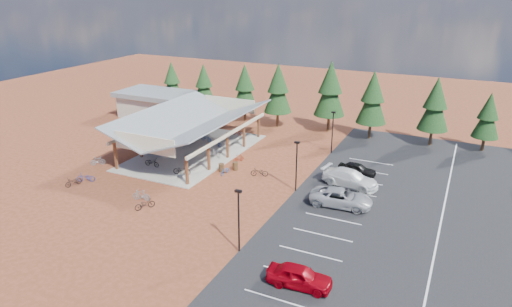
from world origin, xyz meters
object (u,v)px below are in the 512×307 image
(lamp_post_1, at_px, (296,163))
(bike_15, at_px, (239,158))
(car_4, at_px, (357,169))
(bike_10, at_px, (86,177))
(bike_pavilion, at_px, (193,122))
(bike_7, at_px, (237,132))
(bike_8, at_px, (73,182))
(bike_16, at_px, (259,172))
(bike_5, at_px, (215,153))
(bike_13, at_px, (141,195))
(bike_12, at_px, (145,204))
(bike_0, at_px, (152,162))
(car_3, at_px, (350,178))
(bike_1, at_px, (160,154))
(trash_bin_1, at_px, (235,166))
(outbuilding, at_px, (156,103))
(car_0, at_px, (299,276))
(lamp_post_2, at_px, (333,129))
(bike_9, at_px, (98,161))
(bike_2, at_px, (206,138))
(bike_6, at_px, (216,143))
(bike_4, at_px, (182,170))
(bike_3, at_px, (198,131))
(bike_14, at_px, (225,171))
(trash_bin_0, at_px, (221,167))
(lamp_post_0, at_px, (239,217))
(car_2, at_px, (341,198))

(lamp_post_1, xyz_separation_m, bike_15, (-8.70, 4.49, -2.53))
(car_4, bearing_deg, bike_10, 121.57)
(bike_pavilion, distance_m, bike_7, 8.58)
(bike_8, relative_size, bike_16, 0.95)
(bike_5, distance_m, bike_13, 12.62)
(bike_pavilion, distance_m, bike_12, 15.41)
(bike_0, bearing_deg, car_3, -77.11)
(bike_0, height_order, bike_1, bike_0)
(trash_bin_1, distance_m, bike_0, 9.32)
(bike_15, bearing_deg, bike_5, 26.76)
(car_3, bearing_deg, outbuilding, 79.18)
(car_0, bearing_deg, car_3, -0.71)
(lamp_post_2, distance_m, bike_9, 27.30)
(outbuilding, height_order, bike_2, outbuilding)
(outbuilding, distance_m, lamp_post_1, 33.13)
(outbuilding, bearing_deg, bike_pavilion, -38.16)
(bike_6, xyz_separation_m, car_4, (18.00, -1.35, 0.20))
(bike_4, relative_size, bike_10, 1.03)
(outbuilding, bearing_deg, bike_10, -69.46)
(outbuilding, height_order, bike_3, outbuilding)
(bike_pavilion, distance_m, car_0, 28.26)
(bike_1, bearing_deg, car_3, -84.09)
(bike_13, bearing_deg, car_4, 119.00)
(bike_pavilion, xyz_separation_m, bike_14, (6.67, -4.34, -3.42))
(bike_4, distance_m, bike_13, 6.65)
(bike_7, bearing_deg, bike_15, -139.41)
(trash_bin_0, distance_m, bike_8, 15.13)
(bike_4, bearing_deg, bike_12, 174.02)
(car_3, bearing_deg, bike_2, 84.57)
(bike_2, relative_size, bike_15, 1.19)
(trash_bin_1, height_order, bike_9, bike_9)
(bike_0, xyz_separation_m, bike_16, (11.83, 2.86, -0.10))
(outbuilding, height_order, car_4, outbuilding)
(lamp_post_2, bearing_deg, lamp_post_0, -90.00)
(bike_1, bearing_deg, bike_13, -151.51)
(outbuilding, relative_size, bike_15, 7.44)
(bike_pavilion, distance_m, bike_15, 7.17)
(lamp_post_1, xyz_separation_m, bike_3, (-18.13, 10.69, -2.38))
(car_2, distance_m, car_4, 7.66)
(bike_8, relative_size, car_3, 0.31)
(bike_0, bearing_deg, lamp_post_1, -85.29)
(car_4, bearing_deg, bike_9, 112.27)
(bike_5, height_order, car_3, car_3)
(bike_1, relative_size, car_0, 0.36)
(lamp_post_2, xyz_separation_m, bike_4, (-12.32, -13.56, -2.38))
(bike_9, bearing_deg, bike_0, -112.50)
(trash_bin_1, bearing_deg, car_3, 5.32)
(bike_13, distance_m, car_4, 22.30)
(trash_bin_1, relative_size, bike_8, 0.51)
(bike_6, bearing_deg, lamp_post_2, -65.24)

